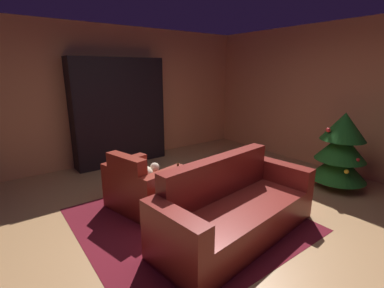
{
  "coord_description": "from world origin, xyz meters",
  "views": [
    {
      "loc": [
        2.45,
        -2.01,
        1.85
      ],
      "look_at": [
        -0.42,
        0.14,
        0.89
      ],
      "focal_mm": 25.86,
      "sensor_mm": 36.0,
      "label": 1
    }
  ],
  "objects_px": {
    "decorated_tree": "(341,150)",
    "coffee_table": "(191,186)",
    "bookshelf_unit": "(126,112)",
    "book_stack_on_table": "(189,180)",
    "couch_red": "(234,210)",
    "bottle_on_table": "(178,178)",
    "armchair_red": "(142,188)"
  },
  "relations": [
    {
      "from": "armchair_red",
      "to": "book_stack_on_table",
      "type": "distance_m",
      "value": 0.7
    },
    {
      "from": "bookshelf_unit",
      "to": "coffee_table",
      "type": "distance_m",
      "value": 2.69
    },
    {
      "from": "bottle_on_table",
      "to": "book_stack_on_table",
      "type": "bearing_deg",
      "value": 99.41
    },
    {
      "from": "couch_red",
      "to": "armchair_red",
      "type": "bearing_deg",
      "value": -154.37
    },
    {
      "from": "couch_red",
      "to": "coffee_table",
      "type": "relative_size",
      "value": 2.77
    },
    {
      "from": "armchair_red",
      "to": "decorated_tree",
      "type": "relative_size",
      "value": 0.88
    },
    {
      "from": "coffee_table",
      "to": "decorated_tree",
      "type": "xyz_separation_m",
      "value": [
        0.67,
        2.45,
        0.21
      ]
    },
    {
      "from": "bookshelf_unit",
      "to": "book_stack_on_table",
      "type": "xyz_separation_m",
      "value": [
        2.59,
        -0.3,
        -0.53
      ]
    },
    {
      "from": "armchair_red",
      "to": "coffee_table",
      "type": "bearing_deg",
      "value": 35.84
    },
    {
      "from": "bookshelf_unit",
      "to": "book_stack_on_table",
      "type": "height_order",
      "value": "bookshelf_unit"
    },
    {
      "from": "bottle_on_table",
      "to": "decorated_tree",
      "type": "relative_size",
      "value": 0.26
    },
    {
      "from": "bookshelf_unit",
      "to": "book_stack_on_table",
      "type": "relative_size",
      "value": 9.01
    },
    {
      "from": "bookshelf_unit",
      "to": "decorated_tree",
      "type": "xyz_separation_m",
      "value": [
        3.28,
        2.17,
        -0.39
      ]
    },
    {
      "from": "armchair_red",
      "to": "bottle_on_table",
      "type": "distance_m",
      "value": 0.68
    },
    {
      "from": "armchair_red",
      "to": "couch_red",
      "type": "relative_size",
      "value": 0.5
    },
    {
      "from": "bookshelf_unit",
      "to": "armchair_red",
      "type": "bearing_deg",
      "value": -18.76
    },
    {
      "from": "book_stack_on_table",
      "to": "decorated_tree",
      "type": "relative_size",
      "value": 0.19
    },
    {
      "from": "armchair_red",
      "to": "coffee_table",
      "type": "height_order",
      "value": "armchair_red"
    },
    {
      "from": "bottle_on_table",
      "to": "decorated_tree",
      "type": "distance_m",
      "value": 2.74
    },
    {
      "from": "bookshelf_unit",
      "to": "couch_red",
      "type": "height_order",
      "value": "bookshelf_unit"
    },
    {
      "from": "decorated_tree",
      "to": "armchair_red",
      "type": "bearing_deg",
      "value": -113.34
    },
    {
      "from": "couch_red",
      "to": "bottle_on_table",
      "type": "distance_m",
      "value": 0.76
    },
    {
      "from": "couch_red",
      "to": "decorated_tree",
      "type": "xyz_separation_m",
      "value": [
        0.05,
        2.29,
        0.34
      ]
    },
    {
      "from": "coffee_table",
      "to": "book_stack_on_table",
      "type": "xyz_separation_m",
      "value": [
        -0.02,
        -0.02,
        0.08
      ]
    },
    {
      "from": "armchair_red",
      "to": "book_stack_on_table",
      "type": "bearing_deg",
      "value": 35.36
    },
    {
      "from": "armchair_red",
      "to": "bottle_on_table",
      "type": "height_order",
      "value": "armchair_red"
    },
    {
      "from": "armchair_red",
      "to": "couch_red",
      "type": "xyz_separation_m",
      "value": [
        1.18,
        0.57,
        0.0
      ]
    },
    {
      "from": "couch_red",
      "to": "coffee_table",
      "type": "bearing_deg",
      "value": -165.64
    },
    {
      "from": "couch_red",
      "to": "coffee_table",
      "type": "xyz_separation_m",
      "value": [
        -0.62,
        -0.16,
        0.12
      ]
    },
    {
      "from": "book_stack_on_table",
      "to": "bottle_on_table",
      "type": "xyz_separation_m",
      "value": [
        0.03,
        -0.19,
        0.09
      ]
    },
    {
      "from": "decorated_tree",
      "to": "coffee_table",
      "type": "bearing_deg",
      "value": -105.21
    },
    {
      "from": "couch_red",
      "to": "decorated_tree",
      "type": "distance_m",
      "value": 2.32
    }
  ]
}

